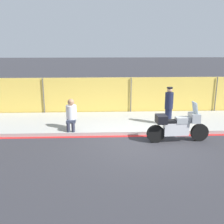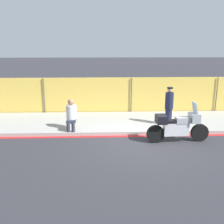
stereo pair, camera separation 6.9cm
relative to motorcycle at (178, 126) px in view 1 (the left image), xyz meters
name	(u,v)px [view 1 (the left image)]	position (x,y,z in m)	size (l,w,h in m)	color
ground_plane	(143,144)	(-1.30, -0.19, -0.61)	(120.00, 120.00, 0.00)	#2D2D33
sidewalk	(135,122)	(-1.30, 2.35, -0.54)	(32.89, 3.22, 0.15)	#9E9E99
curb_paint_stripe	(140,136)	(-1.30, 0.65, -0.61)	(32.89, 0.18, 0.01)	red
storefront_fence	(131,96)	(-1.30, 4.05, 0.35)	(31.24, 0.17, 1.91)	gold
motorcycle	(178,126)	(0.00, 0.00, 0.00)	(2.36, 0.58, 1.51)	black
officer_standing	(169,106)	(0.08, 1.67, 0.38)	(0.35, 0.35, 1.65)	#191E38
person_seated_on_curb	(71,113)	(-4.05, 1.20, 0.23)	(0.43, 0.68, 1.27)	#2D3342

